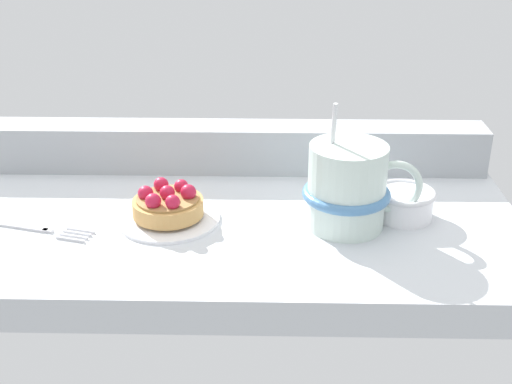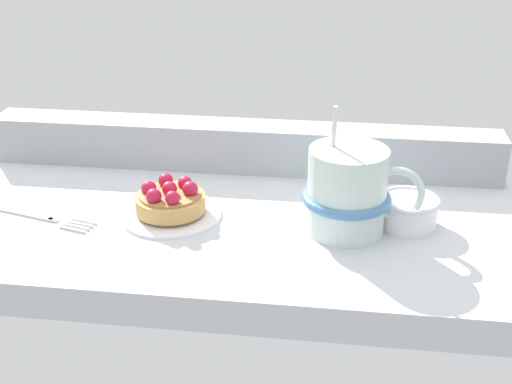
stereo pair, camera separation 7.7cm
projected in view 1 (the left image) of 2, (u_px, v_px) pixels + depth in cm
name	position (u px, v px, depth cm)	size (l,w,h in cm)	color
ground_plane	(222.00, 232.00, 80.38)	(69.86, 34.77, 3.89)	silver
window_rail_back	(229.00, 147.00, 91.47)	(68.46, 5.55, 6.19)	#9EA3A8
dessert_plate	(169.00, 217.00, 78.67)	(11.87, 11.87, 0.79)	white
raspberry_tart	(168.00, 203.00, 77.91)	(8.15, 8.15, 3.61)	tan
coffee_mug	(348.00, 187.00, 75.69)	(13.42, 9.92, 14.49)	silver
dessert_fork	(28.00, 227.00, 76.74)	(15.82, 5.61, 0.60)	silver
sugar_bowl	(404.00, 203.00, 78.85)	(7.16, 7.16, 3.41)	white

